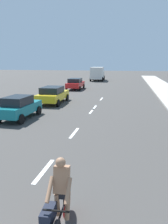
# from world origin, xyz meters

# --- Properties ---
(ground_plane) EXTENTS (160.00, 160.00, 0.00)m
(ground_plane) POSITION_xyz_m (0.00, 20.00, 0.00)
(ground_plane) COLOR #423F3D
(lane_stripe_2) EXTENTS (0.16, 1.80, 0.01)m
(lane_stripe_2) POSITION_xyz_m (0.00, 6.01, 0.00)
(lane_stripe_2) COLOR white
(lane_stripe_2) RESTS_ON ground
(lane_stripe_3) EXTENTS (0.16, 1.80, 0.01)m
(lane_stripe_3) POSITION_xyz_m (0.00, 10.33, 0.00)
(lane_stripe_3) COLOR white
(lane_stripe_3) RESTS_ON ground
(lane_stripe_4) EXTENTS (0.16, 1.80, 0.01)m
(lane_stripe_4) POSITION_xyz_m (0.00, 15.83, 0.00)
(lane_stripe_4) COLOR white
(lane_stripe_4) RESTS_ON ground
(lane_stripe_5) EXTENTS (0.16, 1.80, 0.01)m
(lane_stripe_5) POSITION_xyz_m (0.00, 17.25, 0.00)
(lane_stripe_5) COLOR white
(lane_stripe_5) RESTS_ON ground
(lane_stripe_6) EXTENTS (0.16, 1.80, 0.01)m
(lane_stripe_6) POSITION_xyz_m (0.00, 21.80, 0.00)
(lane_stripe_6) COLOR white
(lane_stripe_6) RESTS_ON ground
(cyclist) EXTENTS (0.65, 1.71, 1.82)m
(cyclist) POSITION_xyz_m (1.45, 3.43, 0.83)
(cyclist) COLOR black
(cyclist) RESTS_ON ground
(parked_car_teal) EXTENTS (1.83, 3.84, 1.57)m
(parked_car_teal) POSITION_xyz_m (-4.46, 12.54, 0.83)
(parked_car_teal) COLOR #14727A
(parked_car_teal) RESTS_ON ground
(parked_car_yellow) EXTENTS (2.21, 4.64, 1.57)m
(parked_car_yellow) POSITION_xyz_m (-4.20, 18.46, 0.84)
(parked_car_yellow) COLOR gold
(parked_car_yellow) RESTS_ON ground
(parked_car_red) EXTENTS (2.16, 4.51, 1.57)m
(parked_car_red) POSITION_xyz_m (-4.74, 29.19, 0.84)
(parked_car_red) COLOR red
(parked_car_red) RESTS_ON ground
(delivery_truck) EXTENTS (2.84, 6.32, 2.80)m
(delivery_truck) POSITION_xyz_m (-3.84, 44.53, 1.50)
(delivery_truck) COLOR beige
(delivery_truck) RESTS_ON ground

